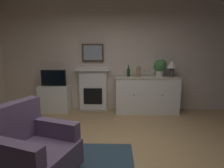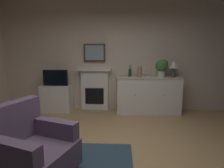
% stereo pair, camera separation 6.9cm
% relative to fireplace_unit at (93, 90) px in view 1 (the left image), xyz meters
% --- Properties ---
extents(ground_plane, '(6.04, 5.15, 0.10)m').
position_rel_fireplace_unit_xyz_m(ground_plane, '(0.54, -2.42, -0.60)').
color(ground_plane, tan).
rests_on(ground_plane, ground).
extents(wall_rear, '(6.04, 0.06, 2.89)m').
position_rel_fireplace_unit_xyz_m(wall_rear, '(0.54, 0.13, 0.90)').
color(wall_rear, beige).
rests_on(wall_rear, ground_plane).
extents(fireplace_unit, '(0.87, 0.30, 1.10)m').
position_rel_fireplace_unit_xyz_m(fireplace_unit, '(0.00, 0.00, 0.00)').
color(fireplace_unit, white).
rests_on(fireplace_unit, ground_plane).
extents(framed_picture, '(0.55, 0.04, 0.45)m').
position_rel_fireplace_unit_xyz_m(framed_picture, '(-0.00, 0.05, 0.96)').
color(framed_picture, '#473323').
extents(sideboard_cabinet, '(1.58, 0.49, 0.92)m').
position_rel_fireplace_unit_xyz_m(sideboard_cabinet, '(1.38, -0.18, -0.09)').
color(sideboard_cabinet, white).
rests_on(sideboard_cabinet, ground_plane).
extents(table_lamp, '(0.26, 0.26, 0.40)m').
position_rel_fireplace_unit_xyz_m(table_lamp, '(1.97, -0.18, 0.65)').
color(table_lamp, '#4C4742').
rests_on(table_lamp, sideboard_cabinet).
extents(wine_bottle, '(0.08, 0.08, 0.29)m').
position_rel_fireplace_unit_xyz_m(wine_bottle, '(0.91, -0.13, 0.47)').
color(wine_bottle, '#193F1E').
rests_on(wine_bottle, sideboard_cabinet).
extents(wine_glass_left, '(0.07, 0.07, 0.16)m').
position_rel_fireplace_unit_xyz_m(wine_glass_left, '(1.30, -0.17, 0.49)').
color(wine_glass_left, silver).
rests_on(wine_glass_left, sideboard_cabinet).
extents(wine_glass_center, '(0.07, 0.07, 0.16)m').
position_rel_fireplace_unit_xyz_m(wine_glass_center, '(1.41, -0.19, 0.49)').
color(wine_glass_center, silver).
rests_on(wine_glass_center, sideboard_cabinet).
extents(wine_glass_right, '(0.07, 0.07, 0.16)m').
position_rel_fireplace_unit_xyz_m(wine_glass_right, '(1.52, -0.20, 0.49)').
color(wine_glass_right, silver).
rests_on(wine_glass_right, sideboard_cabinet).
extents(vase_decorative, '(0.11, 0.11, 0.28)m').
position_rel_fireplace_unit_xyz_m(vase_decorative, '(1.14, -0.23, 0.51)').
color(vase_decorative, '#9E7F5B').
rests_on(vase_decorative, sideboard_cabinet).
extents(tv_cabinet, '(0.75, 0.42, 0.68)m').
position_rel_fireplace_unit_xyz_m(tv_cabinet, '(-0.98, -0.16, -0.21)').
color(tv_cabinet, white).
rests_on(tv_cabinet, ground_plane).
extents(tv_set, '(0.62, 0.07, 0.40)m').
position_rel_fireplace_unit_xyz_m(tv_set, '(-0.98, -0.19, 0.33)').
color(tv_set, black).
rests_on(tv_set, tv_cabinet).
extents(potted_plant_small, '(0.30, 0.30, 0.43)m').
position_rel_fireplace_unit_xyz_m(potted_plant_small, '(1.70, -0.13, 0.62)').
color(potted_plant_small, beige).
rests_on(potted_plant_small, sideboard_cabinet).
extents(armchair, '(1.01, 0.98, 0.92)m').
position_rel_fireplace_unit_xyz_m(armchair, '(-0.37, -2.76, -0.17)').
color(armchair, '#604C66').
rests_on(armchair, ground_plane).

